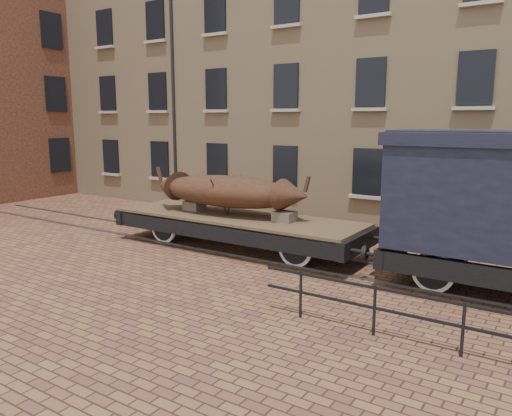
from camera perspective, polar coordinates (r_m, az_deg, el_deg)
The scene contains 5 objects.
ground at distance 15.31m, azimuth 2.00°, elevation -5.42°, with size 90.00×90.00×0.00m, color brown.
warehouse_cream at distance 23.24m, azimuth 22.57°, elevation 16.55°, with size 40.00×10.19×14.00m.
rail_track at distance 15.30m, azimuth 2.00°, elevation -5.32°, with size 30.00×1.52×0.06m.
flatcar_wagon at distance 15.84m, azimuth -2.19°, elevation -1.65°, with size 9.28×2.52×1.40m.
iron_boat at distance 15.90m, azimuth -3.36°, elevation 1.93°, with size 5.76×1.86×1.41m.
Camera 1 is at (7.70, -12.58, 4.11)m, focal length 35.00 mm.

